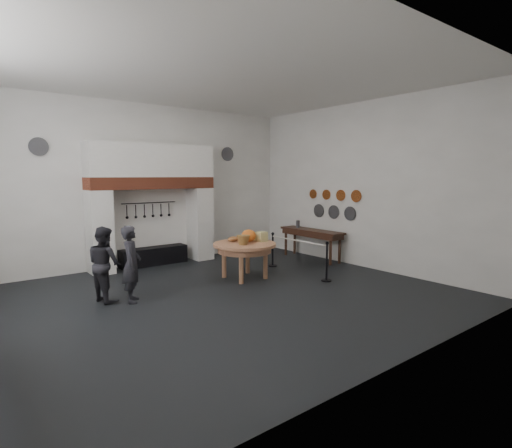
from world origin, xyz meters
TOP-DOWN VIEW (x-y plane):
  - floor at (0.00, 0.00)m, footprint 9.00×8.00m
  - ceiling at (0.00, 0.00)m, footprint 9.00×8.00m
  - wall_back at (0.00, 4.00)m, footprint 9.00×0.02m
  - wall_front at (0.00, -4.00)m, footprint 9.00×0.02m
  - wall_right at (4.50, 0.00)m, footprint 0.02×8.00m
  - chimney_pier_left at (-1.48, 3.65)m, footprint 0.55×0.70m
  - chimney_pier_right at (1.48, 3.65)m, footprint 0.55×0.70m
  - hearth_brick_band at (0.00, 3.65)m, footprint 3.50×0.72m
  - chimney_hood at (0.00, 3.65)m, footprint 3.50×0.70m
  - iron_range at (0.00, 3.72)m, footprint 1.90×0.45m
  - utensil_rail at (0.00, 3.92)m, footprint 1.60×0.02m
  - work_table at (1.15, 0.93)m, footprint 1.92×1.92m
  - pumpkin at (1.35, 1.03)m, footprint 0.36×0.36m
  - cheese_block_big at (1.65, 0.88)m, footprint 0.22×0.22m
  - cheese_block_small at (1.63, 1.18)m, footprint 0.18×0.18m
  - wicker_basket at (1.00, 0.78)m, footprint 0.40×0.40m
  - bread_loaf at (1.05, 1.28)m, footprint 0.31×0.18m
  - visitor_near at (-1.71, 0.82)m, footprint 0.57×0.66m
  - visitor_far at (-2.11, 1.22)m, footprint 0.72×0.84m
  - side_table at (4.10, 1.54)m, footprint 0.55×2.20m
  - pewter_jug at (4.10, 2.14)m, footprint 0.12×0.12m
  - copper_pan_a at (4.46, 0.20)m, footprint 0.03×0.34m
  - copper_pan_b at (4.46, 0.75)m, footprint 0.03×0.32m
  - copper_pan_c at (4.46, 1.30)m, footprint 0.03×0.30m
  - copper_pan_d at (4.46, 1.85)m, footprint 0.03×0.28m
  - pewter_plate_left at (4.46, 0.40)m, footprint 0.03×0.40m
  - pewter_plate_mid at (4.46, 1.00)m, footprint 0.03×0.40m
  - pewter_plate_right at (4.46, 1.60)m, footprint 0.03×0.40m
  - pewter_plate_back_left at (-2.70, 3.96)m, footprint 0.44×0.03m
  - pewter_plate_back_right at (2.70, 3.96)m, footprint 0.44×0.03m
  - barrier_post_near at (2.54, -0.50)m, footprint 0.05×0.05m
  - barrier_post_far at (2.54, 1.50)m, footprint 0.05×0.05m
  - barrier_rope at (2.54, 0.50)m, footprint 0.04×2.00m

SIDE VIEW (x-z plane):
  - floor at x=0.00m, z-range -0.01..0.01m
  - iron_range at x=0.00m, z-range 0.00..0.50m
  - barrier_post_near at x=2.54m, z-range 0.00..0.90m
  - barrier_post_far at x=2.54m, z-range 0.00..0.90m
  - visitor_far at x=-2.11m, z-range 0.00..1.51m
  - visitor_near at x=-1.71m, z-range 0.00..1.54m
  - work_table at x=1.15m, z-range 0.80..0.88m
  - barrier_rope at x=2.54m, z-range 0.83..0.87m
  - side_table at x=4.10m, z-range 0.84..0.90m
  - bread_loaf at x=1.05m, z-range 0.87..1.01m
  - cheese_block_small at x=1.63m, z-range 0.88..1.07m
  - wicker_basket at x=1.00m, z-range 0.88..1.09m
  - cheese_block_big at x=1.65m, z-range 0.88..1.11m
  - pewter_jug at x=4.10m, z-range 0.90..1.12m
  - pumpkin at x=1.35m, z-range 0.88..1.18m
  - chimney_pier_left at x=-1.48m, z-range 0.00..2.15m
  - chimney_pier_right at x=1.48m, z-range 0.00..2.15m
  - pewter_plate_left at x=4.46m, z-range 1.25..1.65m
  - pewter_plate_mid at x=4.46m, z-range 1.25..1.65m
  - pewter_plate_right at x=4.46m, z-range 1.25..1.65m
  - utensil_rail at x=0.00m, z-range 1.74..1.76m
  - copper_pan_b at x=4.46m, z-range 1.79..2.11m
  - copper_pan_d at x=4.46m, z-range 1.81..2.09m
  - copper_pan_a at x=4.46m, z-range 1.78..2.12m
  - copper_pan_c at x=4.46m, z-range 1.80..2.10m
  - wall_back at x=0.00m, z-range 0.00..4.50m
  - wall_front at x=0.00m, z-range 0.00..4.50m
  - wall_right at x=4.50m, z-range 0.00..4.50m
  - hearth_brick_band at x=0.00m, z-range 2.15..2.47m
  - chimney_hood at x=0.00m, z-range 2.47..3.37m
  - pewter_plate_back_left at x=-2.70m, z-range 2.98..3.42m
  - pewter_plate_back_right at x=2.70m, z-range 2.98..3.42m
  - ceiling at x=0.00m, z-range 4.49..4.51m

